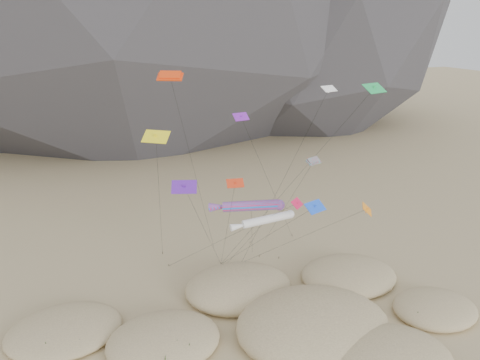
# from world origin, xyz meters

# --- Properties ---
(dunes) EXTENTS (51.33, 36.15, 4.43)m
(dunes) POSITION_xyz_m (-0.63, 3.37, 0.77)
(dunes) COLOR #CCB789
(dunes) RESTS_ON ground
(dune_grass) EXTENTS (41.21, 28.73, 1.52)m
(dune_grass) POSITION_xyz_m (-0.94, 4.30, 0.86)
(dune_grass) COLOR black
(dune_grass) RESTS_ON ground
(kite_stakes) EXTENTS (20.35, 7.24, 0.30)m
(kite_stakes) POSITION_xyz_m (2.63, 23.79, 0.15)
(kite_stakes) COLOR #3F2D1E
(kite_stakes) RESTS_ON ground
(rainbow_tube_kite) EXTENTS (9.01, 12.46, 12.83)m
(rainbow_tube_kite) POSITION_xyz_m (0.55, 13.33, 11.85)
(rainbow_tube_kite) COLOR #FF1A4F
(rainbow_tube_kite) RESTS_ON ground
(white_tube_kite) EXTENTS (7.62, 10.46, 11.84)m
(white_tube_kite) POSITION_xyz_m (1.36, 10.56, 11.09)
(white_tube_kite) COLOR silver
(white_tube_kite) RESTS_ON ground
(orange_parafoil) EXTENTS (9.69, 14.99, 27.37)m
(orange_parafoil) POSITION_xyz_m (-7.78, 13.33, 26.51)
(orange_parafoil) COLOR red
(orange_parafoil) RESTS_ON ground
(multi_parafoil) EXTENTS (2.25, 13.91, 16.76)m
(multi_parafoil) POSITION_xyz_m (8.84, 13.69, 16.13)
(multi_parafoil) COLOR red
(multi_parafoil) RESTS_ON ground
(delta_kites) EXTENTS (27.71, 21.60, 25.35)m
(delta_kites) POSITION_xyz_m (2.90, 10.03, 18.03)
(delta_kites) COLOR red
(delta_kites) RESTS_ON ground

